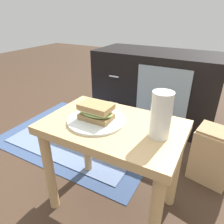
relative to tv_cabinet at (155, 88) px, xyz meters
The scene contains 8 objects.
ground_plane 1.00m from the tv_cabinet, 82.97° to the right, with size 8.00×8.00×0.00m, color #3D2B1E.
side_table 0.96m from the tv_cabinet, 82.97° to the right, with size 0.56×0.36×0.46m.
tv_cabinet is the anchor object (origin of this frame).
area_rug 0.70m from the tv_cabinet, 125.71° to the right, with size 1.12×0.82×0.01m.
plate 0.98m from the tv_cabinet, 87.08° to the right, with size 0.24×0.24×0.01m, color silver.
sandwich_front 0.99m from the tv_cabinet, 87.08° to the right, with size 0.14×0.09×0.07m.
beer_glass 1.03m from the tv_cabinet, 72.29° to the right, with size 0.07×0.07×0.17m.
paper_bag 0.75m from the tv_cabinet, 46.59° to the right, with size 0.23×0.18×0.33m.
Camera 1 is at (0.34, -0.63, 0.87)m, focal length 33.01 mm.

